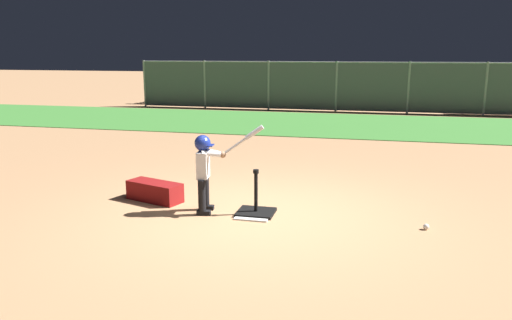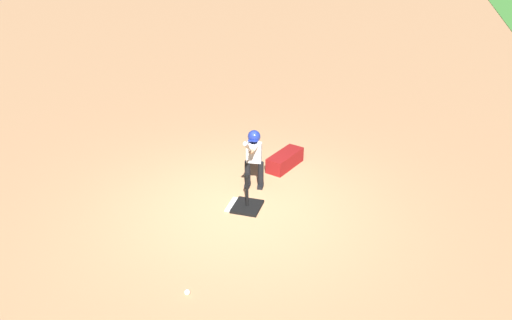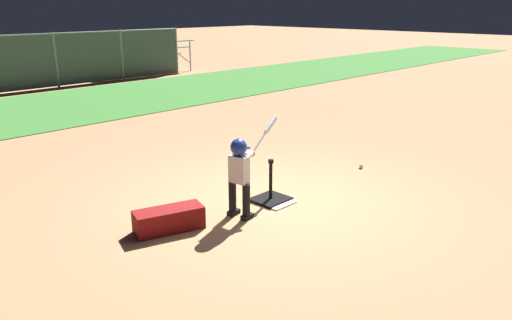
% 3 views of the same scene
% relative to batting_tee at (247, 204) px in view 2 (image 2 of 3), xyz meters
% --- Properties ---
extents(ground_plane, '(90.00, 90.00, 0.00)m').
position_rel_batting_tee_xyz_m(ground_plane, '(0.09, -0.07, -0.07)').
color(ground_plane, '#AD7F56').
extents(home_plate, '(0.44, 0.44, 0.02)m').
position_rel_batting_tee_xyz_m(home_plate, '(-0.01, -0.09, -0.06)').
color(home_plate, white).
rests_on(home_plate, ground_plane).
extents(batting_tee, '(0.49, 0.44, 0.61)m').
position_rel_batting_tee_xyz_m(batting_tee, '(0.00, 0.00, 0.00)').
color(batting_tee, black).
rests_on(batting_tee, ground_plane).
extents(batter_child, '(0.92, 0.34, 1.21)m').
position_rel_batting_tee_xyz_m(batter_child, '(-0.66, -0.09, 0.60)').
color(batter_child, black).
rests_on(batter_child, ground_plane).
extents(baseball, '(0.07, 0.07, 0.07)m').
position_rel_batting_tee_xyz_m(baseball, '(2.16, -0.11, -0.03)').
color(baseball, white).
rests_on(baseball, ground_plane).
extents(equipment_bag, '(0.90, 0.57, 0.28)m').
position_rel_batting_tee_xyz_m(equipment_bag, '(-1.57, 0.25, 0.07)').
color(equipment_bag, maroon).
rests_on(equipment_bag, ground_plane).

